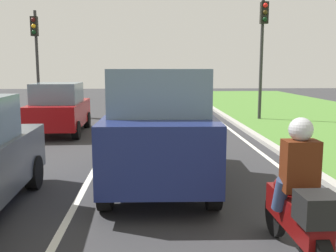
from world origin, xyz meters
TOP-DOWN VIEW (x-y plane):
  - ground_plane at (0.00, 14.00)m, footprint 60.00×60.00m
  - lane_line_center at (-0.70, 14.00)m, footprint 0.12×32.00m
  - lane_line_right_edge at (3.60, 14.00)m, footprint 0.12×32.00m
  - curb_right at (4.10, 14.00)m, footprint 0.24×48.00m
  - car_suv_ahead at (0.76, 8.47)m, footprint 2.07×4.55m
  - car_hatchback_far at (-2.58, 14.54)m, footprint 1.79×3.73m
  - motorcycle at (2.30, 5.16)m, footprint 0.40×1.90m
  - rider_person at (2.30, 5.21)m, footprint 0.50×0.40m
  - traffic_light_near_right at (5.44, 17.61)m, footprint 0.32×0.50m
  - traffic_light_overhead_left at (-4.80, 19.90)m, footprint 0.32×0.50m

SIDE VIEW (x-z plane):
  - ground_plane at x=0.00m, z-range 0.00..0.00m
  - lane_line_center at x=-0.70m, z-range 0.00..0.01m
  - lane_line_right_edge at x=3.60m, z-range 0.00..0.01m
  - curb_right at x=4.10m, z-range 0.00..0.12m
  - motorcycle at x=2.30m, z-range 0.07..1.08m
  - car_hatchback_far at x=-2.58m, z-range -0.01..1.77m
  - car_suv_ahead at x=0.76m, z-range 0.03..2.31m
  - rider_person at x=2.30m, z-range 0.61..1.77m
  - traffic_light_overhead_left at x=-4.80m, z-range 0.85..5.82m
  - traffic_light_near_right at x=5.44m, z-range 0.92..6.21m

